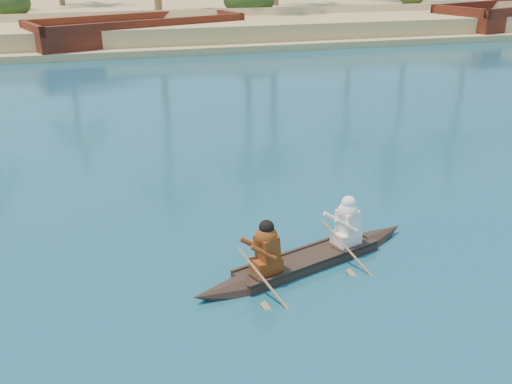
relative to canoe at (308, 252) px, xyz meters
name	(u,v)px	position (x,y,z in m)	size (l,w,h in m)	color
sandy_embankment	(192,4)	(6.02, 46.86, 0.28)	(150.00, 51.00, 1.50)	tan
shrub_cluster	(230,12)	(6.02, 31.48, 0.96)	(100.00, 6.00, 2.40)	#1B3112
canoe	(308,252)	(0.00, 0.00, 0.00)	(4.56, 2.00, 1.27)	#30221A
barge_mid	(138,35)	(-0.68, 25.78, 0.45)	(12.56, 7.58, 1.99)	#5C2113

